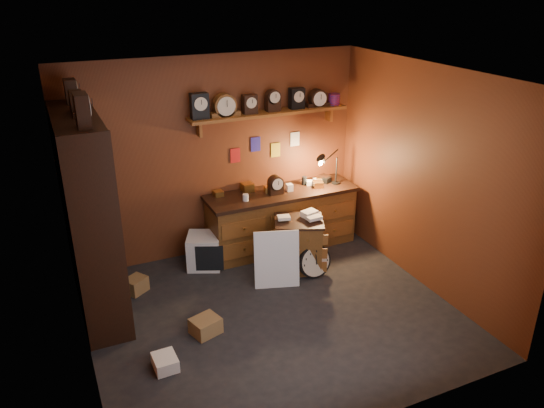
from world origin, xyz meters
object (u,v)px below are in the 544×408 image
Objects in this scene: workbench at (282,216)px; shelving_unit at (85,210)px; low_cabinet at (299,242)px; big_round_clock at (315,261)px.

shelving_unit is at bearing -169.23° from workbench.
low_cabinet reaches higher than big_round_clock.
low_cabinet is at bearing 109.72° from big_round_clock.
big_round_clock is at bearing -88.23° from workbench.
big_round_clock is (0.10, -0.27, -0.17)m from low_cabinet.
low_cabinet is (-0.07, -0.66, -0.09)m from workbench.
workbench is 4.77× the size of big_round_clock.
low_cabinet is 0.33m from big_round_clock.
big_round_clock is (2.63, -0.43, -1.04)m from shelving_unit.
shelving_unit is 5.77× the size of big_round_clock.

